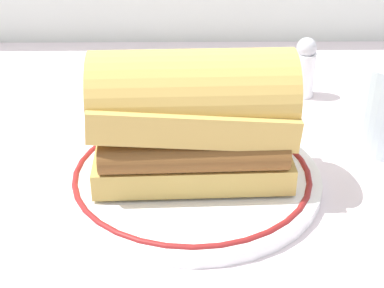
% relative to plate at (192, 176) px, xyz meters
% --- Properties ---
extents(ground_plane, '(1.50, 1.50, 0.00)m').
position_rel_plate_xyz_m(ground_plane, '(-0.03, 0.01, -0.01)').
color(ground_plane, silver).
extents(plate, '(0.26, 0.26, 0.01)m').
position_rel_plate_xyz_m(plate, '(0.00, 0.00, 0.00)').
color(plate, white).
rests_on(plate, ground_plane).
extents(sausage_sandwich, '(0.19, 0.12, 0.13)m').
position_rel_plate_xyz_m(sausage_sandwich, '(0.00, 0.00, 0.07)').
color(sausage_sandwich, tan).
rests_on(sausage_sandwich, plate).
extents(salt_shaker, '(0.03, 0.03, 0.08)m').
position_rel_plate_xyz_m(salt_shaker, '(0.15, 0.21, 0.03)').
color(salt_shaker, white).
rests_on(salt_shaker, ground_plane).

